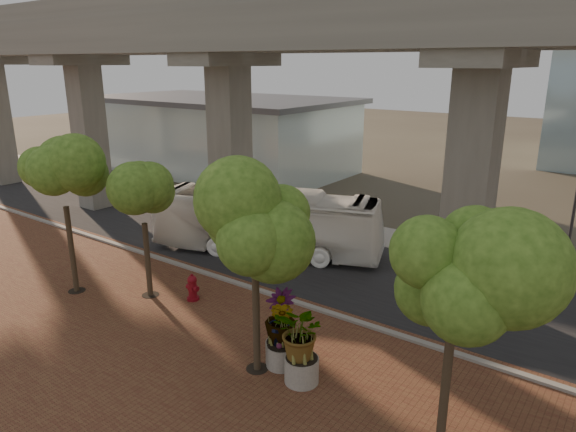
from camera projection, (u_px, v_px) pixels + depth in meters
The scene contains 17 objects.
ground at pixel (306, 282), 22.29m from camera, with size 160.00×160.00×0.00m, color #3A342A.
brick_plaza at pixel (163, 366), 16.08m from camera, with size 70.00×13.00×0.06m, color brown.
asphalt_road at pixel (330, 268), 23.83m from camera, with size 90.00×8.00×0.04m, color black.
curb_strip at pixel (278, 297), 20.72m from camera, with size 70.00×0.25×0.16m, color gray.
far_sidewalk at pixel (382, 236), 28.10m from camera, with size 90.00×3.00×0.06m, color gray.
transit_viaduct at pixel (334, 109), 21.75m from camera, with size 72.00×5.60×12.40m.
station_pavilion at pixel (219, 133), 45.01m from camera, with size 23.00×13.00×6.30m.
transit_bus at pixel (266, 223), 25.25m from camera, with size 2.67×11.35×3.16m, color white.
fire_hydrant at pixel (193, 287), 20.38m from camera, with size 0.55×0.50×1.10m.
planter_front at pixel (302, 336), 14.84m from camera, with size 2.26×2.26×2.49m.
planter_right at pixel (280, 320), 15.80m from camera, with size 2.32×2.32×2.48m.
planter_left at pixel (281, 326), 15.67m from camera, with size 2.07×2.07×2.28m.
street_tree_far_west at pixel (63, 181), 19.98m from camera, with size 3.55×3.55×6.30m.
street_tree_near_west at pixel (143, 201), 19.80m from camera, with size 3.15×3.15×5.44m.
street_tree_near_east at pixel (254, 226), 14.57m from camera, with size 3.73×3.73×6.38m.
street_tree_far_east at pixel (455, 290), 11.30m from camera, with size 3.85×3.85×6.09m.
streetlamp_west at pixel (246, 130), 31.65m from camera, with size 0.44×1.29×8.90m.
Camera 1 is at (11.42, -17.07, 9.17)m, focal length 32.00 mm.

